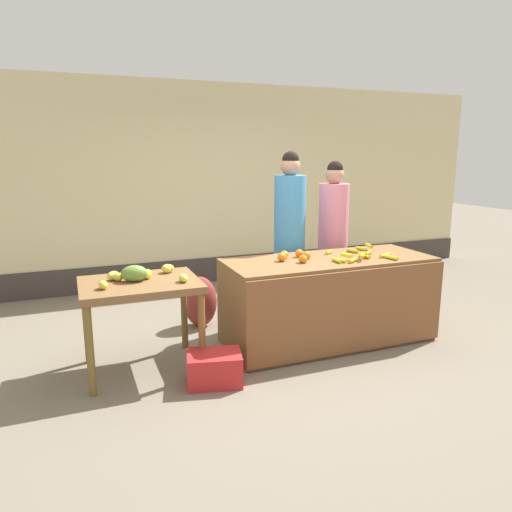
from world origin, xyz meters
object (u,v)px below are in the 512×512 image
at_px(vendor_woman_pink_shirt, 333,239).
at_px(produce_sack, 200,302).
at_px(vendor_woman_blue_shirt, 289,238).
at_px(produce_crate, 214,368).

xyz_separation_m(vendor_woman_pink_shirt, produce_sack, (-1.55, 0.13, -0.62)).
height_order(vendor_woman_blue_shirt, vendor_woman_pink_shirt, vendor_woman_blue_shirt).
bearing_deg(vendor_woman_pink_shirt, produce_crate, -146.20).
distance_m(vendor_woman_pink_shirt, produce_sack, 1.68).
xyz_separation_m(vendor_woman_blue_shirt, vendor_woman_pink_shirt, (0.59, 0.07, -0.06)).
distance_m(vendor_woman_blue_shirt, produce_sack, 1.19).
relative_size(vendor_woman_blue_shirt, produce_crate, 4.28).
bearing_deg(vendor_woman_blue_shirt, vendor_woman_pink_shirt, 6.90).
bearing_deg(vendor_woman_blue_shirt, produce_sack, 168.22).
bearing_deg(vendor_woman_blue_shirt, produce_crate, -136.88).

